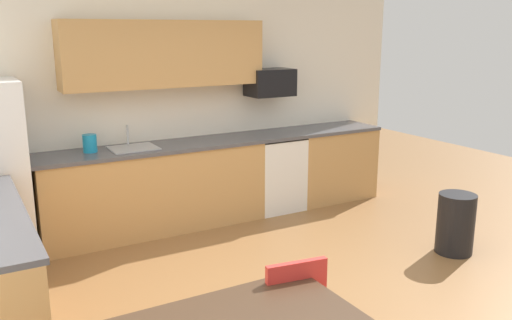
{
  "coord_description": "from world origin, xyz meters",
  "views": [
    {
      "loc": [
        -2.35,
        -3.13,
        2.15
      ],
      "look_at": [
        0.0,
        1.0,
        1.0
      ],
      "focal_mm": 37.85,
      "sensor_mm": 36.0,
      "label": 1
    }
  ],
  "objects_px": {
    "kettle": "(90,144)",
    "microwave": "(270,82)",
    "oven_range": "(274,172)",
    "trash_bin": "(456,224)"
  },
  "relations": [
    {
      "from": "oven_range",
      "to": "kettle",
      "type": "height_order",
      "value": "kettle"
    },
    {
      "from": "oven_range",
      "to": "microwave",
      "type": "distance_m",
      "value": 1.09
    },
    {
      "from": "kettle",
      "to": "oven_range",
      "type": "bearing_deg",
      "value": -1.33
    },
    {
      "from": "kettle",
      "to": "microwave",
      "type": "bearing_deg",
      "value": 1.33
    },
    {
      "from": "microwave",
      "to": "kettle",
      "type": "distance_m",
      "value": 2.22
    },
    {
      "from": "microwave",
      "to": "trash_bin",
      "type": "relative_size",
      "value": 0.9
    },
    {
      "from": "kettle",
      "to": "trash_bin",
      "type": "bearing_deg",
      "value": -35.23
    },
    {
      "from": "trash_bin",
      "to": "kettle",
      "type": "height_order",
      "value": "kettle"
    },
    {
      "from": "oven_range",
      "to": "trash_bin",
      "type": "xyz_separation_m",
      "value": [
        0.83,
        -2.06,
        -0.16
      ]
    },
    {
      "from": "oven_range",
      "to": "kettle",
      "type": "relative_size",
      "value": 4.55
    }
  ]
}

